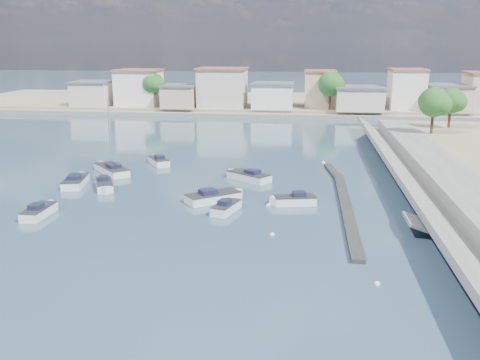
% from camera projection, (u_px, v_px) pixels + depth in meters
% --- Properties ---
extents(ground, '(400.00, 400.00, 0.00)m').
position_uv_depth(ground, '(284.00, 147.00, 79.99)').
color(ground, '#2B4756').
rests_on(ground, ground).
extents(seawall_walkway, '(5.00, 90.00, 1.80)m').
position_uv_depth(seawall_walkway, '(465.00, 195.00, 51.67)').
color(seawall_walkway, slate).
rests_on(seawall_walkway, ground).
extents(breakwater, '(2.00, 31.02, 0.35)m').
position_uv_depth(breakwater, '(343.00, 199.00, 52.90)').
color(breakwater, black).
rests_on(breakwater, ground).
extents(far_shore_land, '(160.00, 40.00, 1.40)m').
position_uv_depth(far_shore_land, '(293.00, 103.00, 129.76)').
color(far_shore_land, gray).
rests_on(far_shore_land, ground).
extents(far_shore_quay, '(160.00, 2.50, 0.80)m').
position_uv_depth(far_shore_quay, '(290.00, 116.00, 109.66)').
color(far_shore_quay, slate).
rests_on(far_shore_quay, ground).
extents(far_town, '(113.01, 12.80, 8.35)m').
position_uv_depth(far_town, '(343.00, 92.00, 112.96)').
color(far_town, beige).
rests_on(far_town, far_shore_land).
extents(shore_trees, '(74.56, 38.32, 7.92)m').
position_uv_depth(shore_trees, '(333.00, 89.00, 104.45)').
color(shore_trees, '#38281E').
rests_on(shore_trees, ground).
extents(motorboat_a, '(1.73, 4.70, 1.48)m').
position_uv_depth(motorboat_a, '(40.00, 211.00, 48.39)').
color(motorboat_a, white).
rests_on(motorboat_a, ground).
extents(motorboat_b, '(2.56, 4.27, 1.48)m').
position_uv_depth(motorboat_b, '(227.00, 207.00, 49.54)').
color(motorboat_b, white).
rests_on(motorboat_b, ground).
extents(motorboat_c, '(5.39, 4.68, 1.48)m').
position_uv_depth(motorboat_c, '(247.00, 176.00, 60.95)').
color(motorboat_c, white).
rests_on(motorboat_c, ground).
extents(motorboat_d, '(4.58, 2.48, 1.48)m').
position_uv_depth(motorboat_d, '(293.00, 201.00, 51.63)').
color(motorboat_d, white).
rests_on(motorboat_d, ground).
extents(motorboat_e, '(2.87, 5.74, 1.48)m').
position_uv_depth(motorboat_e, '(76.00, 181.00, 58.81)').
color(motorboat_e, white).
rests_on(motorboat_e, ground).
extents(motorboat_f, '(3.65, 4.41, 1.48)m').
position_uv_depth(motorboat_f, '(158.00, 161.00, 68.59)').
color(motorboat_f, white).
rests_on(motorboat_f, ground).
extents(motorboat_g, '(3.23, 4.66, 1.48)m').
position_uv_depth(motorboat_g, '(104.00, 186.00, 56.98)').
color(motorboat_g, white).
rests_on(motorboat_g, ground).
extents(motorboat_h, '(5.59, 5.01, 1.48)m').
position_uv_depth(motorboat_h, '(216.00, 197.00, 52.84)').
color(motorboat_h, white).
rests_on(motorboat_h, ground).
extents(sailboat, '(5.73, 6.04, 9.00)m').
position_uv_depth(sailboat, '(111.00, 169.00, 64.14)').
color(sailboat, white).
rests_on(sailboat, ground).
extents(mooring_buoys, '(8.60, 36.24, 0.40)m').
position_uv_depth(mooring_buoys, '(316.00, 195.00, 54.84)').
color(mooring_buoys, white).
rests_on(mooring_buoys, ground).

